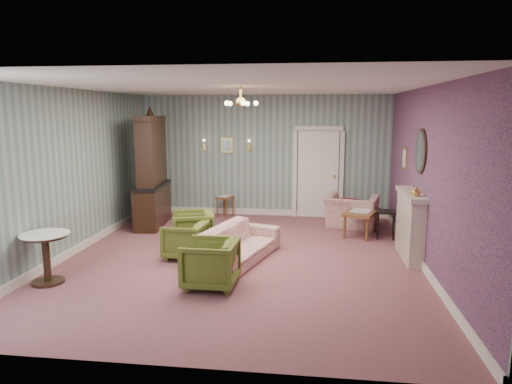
# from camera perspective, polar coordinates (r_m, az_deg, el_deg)

# --- Properties ---
(floor) EXTENTS (7.00, 7.00, 0.00)m
(floor) POSITION_cam_1_polar(r_m,az_deg,el_deg) (8.09, -1.78, -8.16)
(floor) COLOR #884F57
(floor) RESTS_ON ground
(ceiling) EXTENTS (7.00, 7.00, 0.00)m
(ceiling) POSITION_cam_1_polar(r_m,az_deg,el_deg) (7.71, -1.90, 12.83)
(ceiling) COLOR white
(ceiling) RESTS_ON ground
(wall_back) EXTENTS (6.00, 0.00, 6.00)m
(wall_back) POSITION_cam_1_polar(r_m,az_deg,el_deg) (11.21, 0.99, 4.45)
(wall_back) COLOR slate
(wall_back) RESTS_ON ground
(wall_front) EXTENTS (6.00, 0.00, 6.00)m
(wall_front) POSITION_cam_1_polar(r_m,az_deg,el_deg) (4.40, -9.05, -3.98)
(wall_front) COLOR slate
(wall_front) RESTS_ON ground
(wall_left) EXTENTS (0.00, 7.00, 7.00)m
(wall_left) POSITION_cam_1_polar(r_m,az_deg,el_deg) (8.75, -21.64, 2.27)
(wall_left) COLOR slate
(wall_left) RESTS_ON ground
(wall_right) EXTENTS (0.00, 7.00, 7.00)m
(wall_right) POSITION_cam_1_polar(r_m,az_deg,el_deg) (7.87, 20.28, 1.59)
(wall_right) COLOR slate
(wall_right) RESTS_ON ground
(wall_right_floral) EXTENTS (0.00, 7.00, 7.00)m
(wall_right_floral) POSITION_cam_1_polar(r_m,az_deg,el_deg) (7.87, 20.17, 1.59)
(wall_right_floral) COLOR #AD567B
(wall_right_floral) RESTS_ON ground
(door) EXTENTS (1.12, 0.12, 2.16)m
(door) POSITION_cam_1_polar(r_m,az_deg,el_deg) (11.15, 7.62, 2.42)
(door) COLOR white
(door) RESTS_ON floor
(olive_chair_a) EXTENTS (0.71, 0.76, 0.76)m
(olive_chair_a) POSITION_cam_1_polar(r_m,az_deg,el_deg) (6.75, -5.65, -8.47)
(olive_chair_a) COLOR #576322
(olive_chair_a) RESTS_ON floor
(olive_chair_b) EXTENTS (0.67, 0.71, 0.69)m
(olive_chair_b) POSITION_cam_1_polar(r_m,az_deg,el_deg) (8.12, -8.68, -5.65)
(olive_chair_b) COLOR #576322
(olive_chair_b) RESTS_ON floor
(olive_chair_c) EXTENTS (0.87, 0.90, 0.76)m
(olive_chair_c) POSITION_cam_1_polar(r_m,az_deg,el_deg) (8.66, -7.78, -4.41)
(olive_chair_c) COLOR #576322
(olive_chair_c) RESTS_ON floor
(sofa_chintz) EXTENTS (1.12, 2.12, 0.80)m
(sofa_chintz) POSITION_cam_1_polar(r_m,az_deg,el_deg) (7.85, -2.27, -5.67)
(sofa_chintz) COLOR #993D4E
(sofa_chintz) RESTS_ON floor
(wingback_chair) EXTENTS (1.22, 0.94, 0.95)m
(wingback_chair) POSITION_cam_1_polar(r_m,az_deg,el_deg) (10.31, 11.70, -1.71)
(wingback_chair) COLOR #993D4E
(wingback_chair) RESTS_ON floor
(dresser) EXTENTS (0.68, 1.58, 2.56)m
(dresser) POSITION_cam_1_polar(r_m,az_deg,el_deg) (10.41, -12.74, 2.86)
(dresser) COLOR black
(dresser) RESTS_ON floor
(fireplace) EXTENTS (0.30, 1.40, 1.16)m
(fireplace) POSITION_cam_1_polar(r_m,az_deg,el_deg) (8.38, 18.39, -3.89)
(fireplace) COLOR beige
(fireplace) RESTS_ON floor
(mantel_vase) EXTENTS (0.15, 0.15, 0.15)m
(mantel_vase) POSITION_cam_1_polar(r_m,az_deg,el_deg) (7.87, 19.05, 0.06)
(mantel_vase) COLOR gold
(mantel_vase) RESTS_ON fireplace
(oval_mirror) EXTENTS (0.04, 0.76, 0.84)m
(oval_mirror) POSITION_cam_1_polar(r_m,az_deg,el_deg) (8.21, 19.55, 4.75)
(oval_mirror) COLOR white
(oval_mirror) RESTS_ON wall_right
(framed_print) EXTENTS (0.04, 0.34, 0.42)m
(framed_print) POSITION_cam_1_polar(r_m,az_deg,el_deg) (9.55, 17.83, 3.96)
(framed_print) COLOR gold
(framed_print) RESTS_ON wall_right
(coffee_table) EXTENTS (0.86, 1.13, 0.51)m
(coffee_table) POSITION_cam_1_polar(r_m,az_deg,el_deg) (9.76, 12.79, -3.69)
(coffee_table) COLOR brown
(coffee_table) RESTS_ON floor
(side_table_black) EXTENTS (0.42, 0.42, 0.56)m
(side_table_black) POSITION_cam_1_polar(r_m,az_deg,el_deg) (9.62, 15.65, -3.87)
(side_table_black) COLOR black
(side_table_black) RESTS_ON floor
(pedestal_table) EXTENTS (0.74, 0.74, 0.76)m
(pedestal_table) POSITION_cam_1_polar(r_m,az_deg,el_deg) (7.51, -24.33, -7.42)
(pedestal_table) COLOR black
(pedestal_table) RESTS_ON floor
(nesting_table) EXTENTS (0.44, 0.50, 0.54)m
(nesting_table) POSITION_cam_1_polar(r_m,az_deg,el_deg) (11.17, -3.79, -1.71)
(nesting_table) COLOR brown
(nesting_table) RESTS_ON floor
(gilt_mirror_back) EXTENTS (0.28, 0.06, 0.36)m
(gilt_mirror_back) POSITION_cam_1_polar(r_m,az_deg,el_deg) (11.29, -3.60, 5.74)
(gilt_mirror_back) COLOR gold
(gilt_mirror_back) RESTS_ON wall_back
(sconce_left) EXTENTS (0.16, 0.12, 0.30)m
(sconce_left) POSITION_cam_1_polar(r_m,az_deg,el_deg) (11.38, -6.36, 5.73)
(sconce_left) COLOR gold
(sconce_left) RESTS_ON wall_back
(sconce_right) EXTENTS (0.16, 0.12, 0.30)m
(sconce_right) POSITION_cam_1_polar(r_m,az_deg,el_deg) (11.18, -0.84, 5.72)
(sconce_right) COLOR gold
(sconce_right) RESTS_ON wall_back
(chandelier) EXTENTS (0.56, 0.56, 0.36)m
(chandelier) POSITION_cam_1_polar(r_m,az_deg,el_deg) (7.70, -1.89, 10.82)
(chandelier) COLOR gold
(chandelier) RESTS_ON ceiling
(burgundy_cushion) EXTENTS (0.41, 0.28, 0.39)m
(burgundy_cushion) POSITION_cam_1_polar(r_m,az_deg,el_deg) (10.16, 11.48, -1.83)
(burgundy_cushion) COLOR maroon
(burgundy_cushion) RESTS_ON wingback_chair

